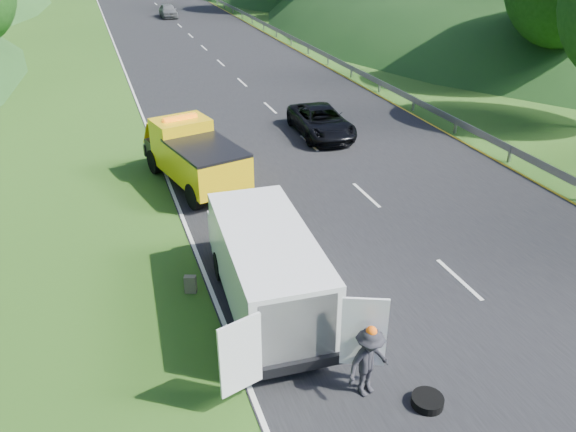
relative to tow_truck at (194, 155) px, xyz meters
name	(u,v)px	position (x,y,z in m)	size (l,w,h in m)	color
ground	(336,263)	(2.88, -7.24, -1.21)	(320.00, 320.00, 0.00)	#38661E
road_surface	(191,36)	(5.88, 32.76, -1.20)	(14.00, 200.00, 0.02)	black
guardrail	(234,14)	(13.18, 45.26, -1.21)	(0.06, 140.00, 1.52)	gray
tree_line_right	(313,1)	(25.88, 52.76, -1.21)	(14.00, 140.00, 14.00)	#215218
tow_truck	(194,155)	(0.00, 0.00, 0.00)	(3.39, 6.10, 2.48)	black
white_van	(266,265)	(0.24, -8.62, 0.12)	(3.63, 6.77, 2.36)	black
woman	(251,282)	(0.17, -7.36, -1.21)	(0.54, 0.40, 1.49)	silver
child	(284,289)	(0.94, -8.03, -1.21)	(0.48, 0.38, 1.00)	#D0BE6F
worker	(366,393)	(1.37, -12.34, -1.21)	(1.11, 0.64, 1.71)	black
suitcase	(191,284)	(-1.56, -7.29, -0.95)	(0.32, 0.18, 0.52)	#5F5947
spare_tire	(427,405)	(2.44, -13.09, -1.21)	(0.69, 0.69, 0.20)	black
passing_suv	(321,135)	(6.84, 3.66, -1.21)	(2.27, 4.91, 1.37)	black
dist_car_a	(169,18)	(5.68, 44.66, -1.21)	(1.67, 4.15, 1.41)	#56575C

